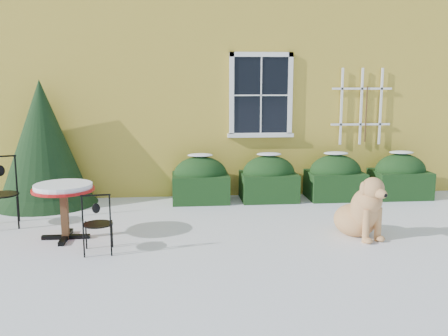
{
  "coord_description": "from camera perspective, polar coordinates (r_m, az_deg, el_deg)",
  "views": [
    {
      "loc": [
        -0.72,
        -6.65,
        2.22
      ],
      "look_at": [
        0.0,
        1.0,
        0.9
      ],
      "focal_mm": 40.0,
      "sensor_mm": 36.0,
      "label": 1
    }
  ],
  "objects": [
    {
      "name": "ground",
      "position": [
        7.05,
        0.77,
        -8.62
      ],
      "size": [
        80.0,
        80.0,
        0.0
      ],
      "primitive_type": "plane",
      "color": "white",
      "rests_on": "ground"
    },
    {
      "name": "patio_chair_near",
      "position": [
        6.75,
        -14.26,
        -6.1
      ],
      "size": [
        0.4,
        0.39,
        0.82
      ],
      "rotation": [
        0.0,
        0.0,
        3.23
      ],
      "color": "black",
      "rests_on": "ground"
    },
    {
      "name": "evergreen_shrub",
      "position": [
        9.68,
        -19.94,
        1.43
      ],
      "size": [
        1.88,
        1.88,
        2.28
      ],
      "rotation": [
        0.0,
        0.0,
        -0.3
      ],
      "color": "black",
      "rests_on": "ground"
    },
    {
      "name": "dog",
      "position": [
        7.5,
        15.48,
        -4.83
      ],
      "size": [
        0.78,
        1.05,
        0.94
      ],
      "rotation": [
        0.0,
        0.0,
        0.34
      ],
      "color": "tan",
      "rests_on": "ground"
    },
    {
      "name": "patio_chair_far",
      "position": [
        8.5,
        -24.11,
        -2.49
      ],
      "size": [
        0.6,
        0.59,
        1.09
      ],
      "rotation": [
        0.0,
        0.0,
        0.28
      ],
      "color": "black",
      "rests_on": "ground"
    },
    {
      "name": "bistro_table",
      "position": [
        7.42,
        -17.87,
        -2.77
      ],
      "size": [
        0.87,
        0.87,
        0.81
      ],
      "rotation": [
        0.0,
        0.0,
        0.26
      ],
      "color": "black",
      "rests_on": "ground"
    },
    {
      "name": "house",
      "position": [
        13.7,
        -2.42,
        13.92
      ],
      "size": [
        12.4,
        8.4,
        6.4
      ],
      "color": "gold",
      "rests_on": "ground"
    },
    {
      "name": "hedge_row",
      "position": [
        9.67,
        8.91,
        -1.2
      ],
      "size": [
        4.95,
        0.8,
        0.91
      ],
      "color": "black",
      "rests_on": "ground"
    }
  ]
}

